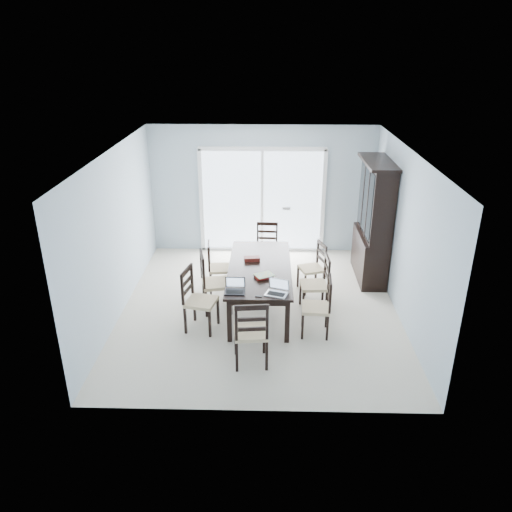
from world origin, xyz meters
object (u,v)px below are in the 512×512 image
Objects in this scene: laptop_dark at (235,289)px; chair_right_near at (322,300)px; china_hutch at (373,223)px; cell_phone at (259,296)px; hot_tub at (253,214)px; chair_left_mid at (210,276)px; chair_left_near at (195,293)px; chair_end_far at (267,242)px; game_box at (252,259)px; chair_end_near at (251,327)px; laptop_silver at (276,291)px; dining_table at (260,271)px; chair_right_far at (316,262)px; chair_left_far at (215,262)px; chair_right_mid at (320,278)px.

chair_right_near is at bearing 6.62° from laptop_dark.
china_hutch is 21.68× the size of cell_phone.
cell_phone is at bearing -87.00° from hot_tub.
chair_left_mid reaches higher than laptop_dark.
chair_left_near is 1.91m from chair_right_near.
chair_left_mid is at bearing 142.69° from cell_phone.
chair_end_far reaches higher than hot_tub.
chair_left_mid reaches higher than game_box.
chair_end_near is at bearing -86.92° from cell_phone.
chair_end_far reaches higher than laptop_dark.
laptop_silver is (1.05, -0.84, 0.18)m from chair_left_mid.
hot_tub is (0.74, 4.03, -0.13)m from chair_left_near.
chair_right_near is 1.31m from laptop_dark.
cell_phone is 4.40m from hot_tub.
chair_end_near reaches higher than laptop_silver.
chair_right_far is (0.97, 0.70, -0.14)m from dining_table.
laptop_silver is at bearing 25.85° from cell_phone.
game_box is (-0.05, 1.86, 0.16)m from chair_end_near.
dining_table is 2.12× the size of chair_left_far.
china_hutch is 1.92× the size of chair_left_near.
china_hutch is at bearing 135.12° from chair_left_near.
chair_end_far is at bearing 25.43° from chair_right_mid.
dining_table is 1.08× the size of hot_tub.
chair_left_near is 1.13× the size of chair_right_far.
chair_left_mid is 1.22m from cell_phone.
chair_right_near reaches higher than cell_phone.
laptop_dark is 0.14× the size of hot_tub.
chair_right_near reaches higher than chair_end_far.
hot_tub is at bearing -76.70° from chair_end_far.
chair_right_far is at bearing 71.75° from cell_phone.
chair_right_mid is at bearing -13.96° from game_box.
chair_right_near is at bearing 160.22° from chair_right_far.
game_box is at bearing 80.25° from laptop_dark.
chair_right_near is at bearing 99.41° from chair_left_near.
chair_left_far is at bearing -101.57° from hot_tub.
chair_left_mid reaches higher than chair_right_mid.
laptop_dark is at bearing 119.65° from chair_right_mid.
china_hutch is 1.73m from chair_right_mid.
laptop_silver is (0.15, -2.47, 0.24)m from chair_end_far.
dining_table is 1.01m from chair_left_far.
chair_left_far is 1.28m from chair_end_far.
cell_phone is at bearing 90.88° from chair_end_far.
laptop_dark is at bearing 121.94° from chair_right_far.
hot_tub reaches higher than game_box.
chair_left_near is at bearing -13.69° from chair_left_far.
chair_end_far is 2.98× the size of laptop_silver.
chair_left_mid reaches higher than chair_right_near.
dining_table is 7.49× the size of laptop_dark.
china_hutch reaches higher than chair_end_near.
chair_left_mid is 11.64× the size of cell_phone.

